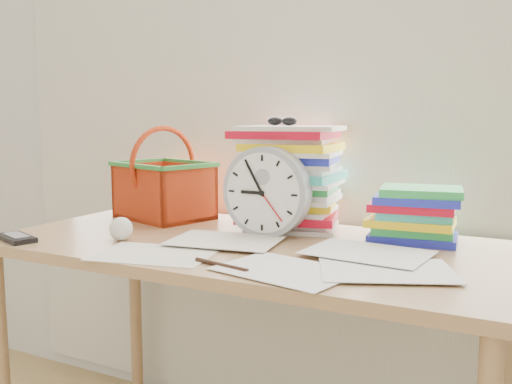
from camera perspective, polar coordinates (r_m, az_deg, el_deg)
The scene contains 11 objects.
curtain at distance 1.89m, azimuth 4.84°, elevation 13.92°, with size 2.40×0.01×2.50m, color silver.
desk at distance 1.59m, azimuth -0.73°, elevation -7.62°, with size 1.40×0.70×0.75m.
paper_stack at distance 1.73m, azimuth 3.34°, elevation 1.43°, with size 0.32×0.26×0.31m, color white, non-canonical shape.
clock at distance 1.61m, azimuth 1.07°, elevation 0.02°, with size 0.26×0.26×0.05m, color #989DA4.
sunglasses at distance 1.75m, azimuth 2.61°, elevation 7.11°, with size 0.13×0.11×0.03m, color black, non-canonical shape.
book_stack at distance 1.62m, azimuth 15.58°, elevation -2.17°, with size 0.25×0.20×0.15m, color white, non-canonical shape.
basket at distance 1.93m, azimuth -9.20°, elevation 1.83°, with size 0.30×0.23×0.30m, color red, non-canonical shape.
crumpled_ball at distance 1.62m, azimuth -13.37°, elevation -3.59°, with size 0.07×0.07×0.07m, color white.
pen at distance 1.31m, azimuth -3.52°, elevation -7.29°, with size 0.01×0.01×0.16m, color black.
calculator at distance 1.71m, azimuth -22.84°, elevation -4.26°, with size 0.14×0.06×0.01m, color black.
scattered_papers at distance 1.57m, azimuth -0.73°, elevation -4.77°, with size 1.26×0.42×0.02m, color white, non-canonical shape.
Camera 1 is at (0.72, 0.25, 1.09)m, focal length 40.00 mm.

